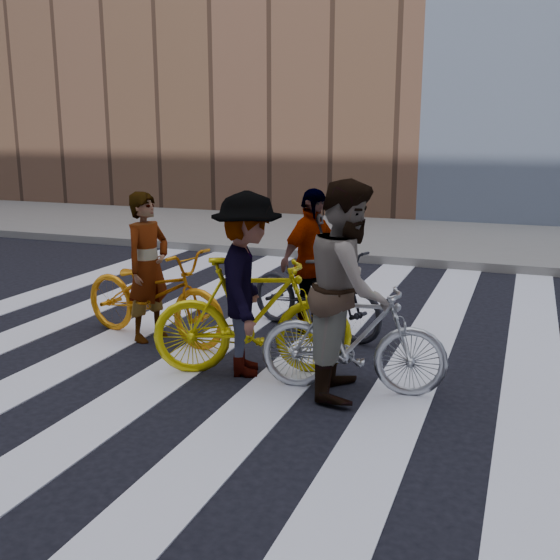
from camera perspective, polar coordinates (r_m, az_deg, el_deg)
The scene contains 11 objects.
ground at distance 7.03m, azimuth -1.87°, elevation -6.17°, with size 100.00×100.00×0.00m, color black.
sidewalk_far at distance 14.05m, azimuth 10.04°, elevation 3.62°, with size 100.00×5.00×0.15m, color gray.
zebra_crosswalk at distance 7.03m, azimuth -1.87°, elevation -6.13°, with size 8.25×10.00×0.01m.
bike_yellow_left at distance 7.41m, azimuth -10.99°, elevation -1.20°, with size 0.69×1.99×1.05m, color orange.
bike_silver_mid at distance 5.84m, azimuth 6.36°, elevation -5.12°, with size 0.47×1.66×1.00m, color #A9ADB3.
bike_yellow_right at distance 6.24m, azimuth -2.40°, elevation -3.17°, with size 0.54×1.90×1.14m, color #DAC70C.
bike_dark_rear at distance 7.54m, azimuth 3.07°, elevation -0.98°, with size 0.65×1.87×0.98m, color black.
rider_left at distance 7.37m, azimuth -11.42°, elevation 1.13°, with size 0.60×0.40×1.65m, color slate.
rider_mid at distance 5.73m, azimuth 5.99°, elevation -0.76°, with size 0.92×0.72×1.90m, color slate.
rider_right at distance 6.18m, azimuth -2.86°, elevation -0.40°, with size 1.13×0.65×1.76m, color slate.
rider_rear at distance 7.48m, azimuth 2.74°, elevation 1.61°, with size 0.98×0.41×1.67m, color slate.
Camera 1 is at (2.58, -6.13, 2.30)m, focal length 42.00 mm.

